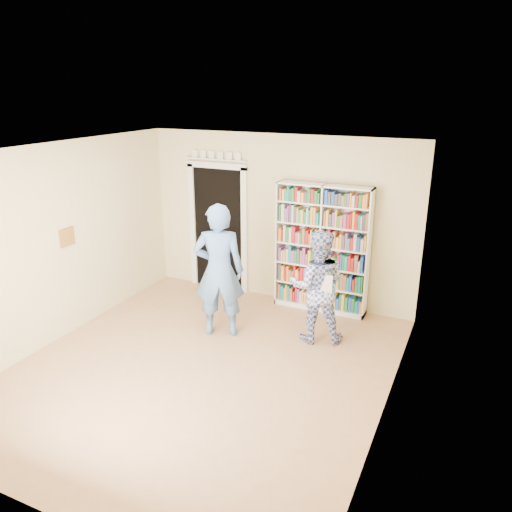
# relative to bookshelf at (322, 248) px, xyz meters

# --- Properties ---
(floor) EXTENTS (5.00, 5.00, 0.00)m
(floor) POSITION_rel_bookshelf_xyz_m (-0.79, -2.34, -1.01)
(floor) COLOR #AB7853
(floor) RESTS_ON ground
(ceiling) EXTENTS (5.00, 5.00, 0.00)m
(ceiling) POSITION_rel_bookshelf_xyz_m (-0.79, -2.34, 1.69)
(ceiling) COLOR white
(ceiling) RESTS_ON wall_back
(wall_back) EXTENTS (4.50, 0.00, 4.50)m
(wall_back) POSITION_rel_bookshelf_xyz_m (-0.79, 0.16, 0.34)
(wall_back) COLOR beige
(wall_back) RESTS_ON floor
(wall_left) EXTENTS (0.00, 5.00, 5.00)m
(wall_left) POSITION_rel_bookshelf_xyz_m (-3.04, -2.34, 0.34)
(wall_left) COLOR beige
(wall_left) RESTS_ON floor
(wall_right) EXTENTS (0.00, 5.00, 5.00)m
(wall_right) POSITION_rel_bookshelf_xyz_m (1.46, -2.34, 0.34)
(wall_right) COLOR beige
(wall_right) RESTS_ON floor
(bookshelf) EXTENTS (1.46, 0.27, 2.01)m
(bookshelf) POSITION_rel_bookshelf_xyz_m (0.00, 0.00, 0.00)
(bookshelf) COLOR white
(bookshelf) RESTS_ON floor
(doorway) EXTENTS (1.10, 0.08, 2.43)m
(doorway) POSITION_rel_bookshelf_xyz_m (-1.89, 0.13, 0.17)
(doorway) COLOR black
(doorway) RESTS_ON floor
(wall_art) EXTENTS (0.03, 0.25, 0.25)m
(wall_art) POSITION_rel_bookshelf_xyz_m (-3.02, -2.14, 0.39)
(wall_art) COLOR brown
(wall_art) RESTS_ON wall_left
(man_blue) EXTENTS (0.82, 0.69, 1.92)m
(man_blue) POSITION_rel_bookshelf_xyz_m (-1.04, -1.40, -0.06)
(man_blue) COLOR #547FBB
(man_blue) RESTS_ON floor
(man_plaid) EXTENTS (0.93, 0.83, 1.60)m
(man_plaid) POSITION_rel_bookshelf_xyz_m (0.26, -1.00, -0.22)
(man_plaid) COLOR #314397
(man_plaid) RESTS_ON floor
(paper_sheet) EXTENTS (0.18, 0.07, 0.27)m
(paper_sheet) POSITION_rel_bookshelf_xyz_m (0.42, -1.19, -0.10)
(paper_sheet) COLOR white
(paper_sheet) RESTS_ON man_plaid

